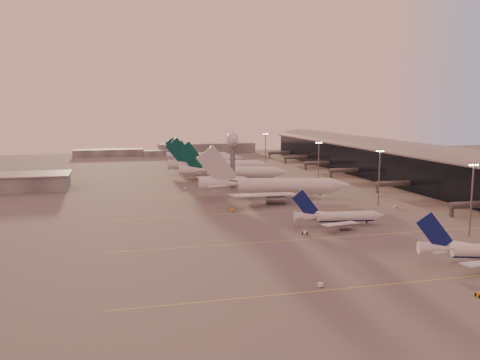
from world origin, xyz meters
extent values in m
plane|color=#5C5959|center=(0.00, 0.00, 0.00)|extent=(700.00, 700.00, 0.00)
cube|color=#E7E251|center=(30.00, -35.00, 0.01)|extent=(180.00, 0.25, 0.02)
cube|color=#E7E251|center=(30.00, 10.00, 0.01)|extent=(180.00, 0.25, 0.02)
cube|color=#E7E251|center=(30.00, 55.00, 0.01)|extent=(180.00, 0.25, 0.02)
cube|color=#E7E251|center=(30.00, 100.00, 0.01)|extent=(180.00, 0.25, 0.02)
cube|color=#E7E251|center=(30.00, 150.00, 0.01)|extent=(180.00, 0.25, 0.02)
cube|color=black|center=(108.00, 110.00, 9.00)|extent=(36.00, 360.00, 18.00)
cylinder|color=gray|center=(108.00, 110.00, 18.00)|extent=(10.08, 360.00, 10.08)
cube|color=gray|center=(108.00, 110.00, 18.20)|extent=(40.00, 362.00, 0.80)
cylinder|color=#5A5D62|center=(82.00, 28.00, 4.50)|extent=(22.00, 2.80, 2.80)
cube|color=#5A5D62|center=(72.00, 28.00, 2.20)|extent=(1.20, 1.20, 4.40)
cylinder|color=#5A5D62|center=(82.00, 86.00, 4.50)|extent=(22.00, 2.80, 2.80)
cube|color=#5A5D62|center=(72.00, 86.00, 2.20)|extent=(1.20, 1.20, 4.40)
cylinder|color=#5A5D62|center=(82.00, 142.00, 4.50)|extent=(22.00, 2.80, 2.80)
cube|color=#5A5D62|center=(72.00, 142.00, 2.20)|extent=(1.20, 1.20, 4.40)
cylinder|color=#5A5D62|center=(82.00, 184.00, 4.50)|extent=(22.00, 2.80, 2.80)
cube|color=#5A5D62|center=(72.00, 184.00, 2.20)|extent=(1.20, 1.20, 4.40)
cylinder|color=#5A5D62|center=(82.00, 226.00, 4.50)|extent=(22.00, 2.80, 2.80)
cube|color=#5A5D62|center=(72.00, 226.00, 2.20)|extent=(1.20, 1.20, 4.40)
cylinder|color=#5A5D62|center=(82.00, 266.00, 4.50)|extent=(22.00, 2.80, 2.80)
cube|color=#5A5D62|center=(72.00, 266.00, 2.20)|extent=(1.20, 1.20, 4.40)
cylinder|color=#5A5D62|center=(5.00, 120.00, 11.00)|extent=(2.60, 2.60, 22.00)
cylinder|color=#5A5D62|center=(5.00, 120.00, 22.50)|extent=(5.20, 5.20, 1.20)
sphere|color=silver|center=(5.00, 120.00, 26.40)|extent=(6.40, 6.40, 6.40)
cylinder|color=#5A5D62|center=(5.00, 120.00, 30.10)|extent=(0.16, 0.16, 2.00)
cylinder|color=#5A5D62|center=(58.00, 0.00, 12.50)|extent=(0.56, 0.56, 25.00)
cube|color=#5A5D62|center=(58.00, 0.00, 24.50)|extent=(3.60, 0.25, 0.25)
sphere|color=#FFEABF|center=(56.50, 0.00, 24.10)|extent=(0.56, 0.56, 0.56)
sphere|color=#FFEABF|center=(57.50, 0.00, 24.10)|extent=(0.56, 0.56, 0.56)
sphere|color=#FFEABF|center=(58.50, 0.00, 24.10)|extent=(0.56, 0.56, 0.56)
sphere|color=#FFEABF|center=(59.50, 0.00, 24.10)|extent=(0.56, 0.56, 0.56)
cylinder|color=#5A5D62|center=(55.00, 55.00, 12.50)|extent=(0.56, 0.56, 25.00)
cube|color=#5A5D62|center=(55.00, 55.00, 24.50)|extent=(3.60, 0.25, 0.25)
sphere|color=#FFEABF|center=(53.50, 55.00, 24.10)|extent=(0.56, 0.56, 0.56)
sphere|color=#FFEABF|center=(54.50, 55.00, 24.10)|extent=(0.56, 0.56, 0.56)
sphere|color=#FFEABF|center=(55.50, 55.00, 24.10)|extent=(0.56, 0.56, 0.56)
sphere|color=#FFEABF|center=(56.50, 55.00, 24.10)|extent=(0.56, 0.56, 0.56)
cylinder|color=#5A5D62|center=(50.00, 110.00, 12.50)|extent=(0.56, 0.56, 25.00)
cube|color=#5A5D62|center=(50.00, 110.00, 24.50)|extent=(3.60, 0.25, 0.25)
sphere|color=#FFEABF|center=(48.50, 110.00, 24.10)|extent=(0.56, 0.56, 0.56)
sphere|color=#FFEABF|center=(49.50, 110.00, 24.10)|extent=(0.56, 0.56, 0.56)
sphere|color=#FFEABF|center=(50.50, 110.00, 24.10)|extent=(0.56, 0.56, 0.56)
sphere|color=#FFEABF|center=(51.50, 110.00, 24.10)|extent=(0.56, 0.56, 0.56)
cylinder|color=#5A5D62|center=(48.00, 200.00, 12.50)|extent=(0.56, 0.56, 25.00)
cube|color=#5A5D62|center=(48.00, 200.00, 24.50)|extent=(3.60, 0.25, 0.25)
sphere|color=#FFEABF|center=(46.50, 200.00, 24.10)|extent=(0.56, 0.56, 0.56)
sphere|color=#FFEABF|center=(47.50, 200.00, 24.10)|extent=(0.56, 0.56, 0.56)
sphere|color=#FFEABF|center=(48.50, 200.00, 24.10)|extent=(0.56, 0.56, 0.56)
sphere|color=#FFEABF|center=(49.50, 200.00, 24.10)|extent=(0.56, 0.56, 0.56)
cube|color=slate|center=(-60.00, 320.00, 3.00)|extent=(60.00, 18.00, 6.00)
cube|color=slate|center=(30.00, 330.00, 4.50)|extent=(90.00, 20.00, 9.00)
cube|color=slate|center=(-10.00, 310.00, 2.50)|extent=(40.00, 15.00, 5.00)
cone|color=silver|center=(29.13, -22.18, 3.54)|extent=(9.99, 6.42, 3.77)
cube|color=silver|center=(41.74, -16.49, 2.41)|extent=(13.82, 14.06, 1.18)
cylinder|color=gray|center=(43.63, -19.40, 0.69)|extent=(4.83, 3.64, 2.45)
cube|color=gray|center=(43.63, -19.40, 1.75)|extent=(0.36, 0.33, 1.51)
cube|color=navy|center=(28.68, -22.04, 8.20)|extent=(9.95, 3.49, 11.23)
cube|color=silver|center=(27.85, -26.27, 3.64)|extent=(4.47, 2.20, 0.25)
cube|color=silver|center=(30.46, -18.11, 3.64)|extent=(4.20, 4.12, 0.25)
cylinder|color=silver|center=(24.96, 24.87, 2.93)|extent=(21.35, 6.19, 3.59)
cylinder|color=navy|center=(24.96, 24.87, 2.12)|extent=(20.81, 5.14, 2.58)
cone|color=silver|center=(37.44, 23.30, 2.93)|extent=(4.49, 4.07, 3.59)
cone|color=silver|center=(10.13, 26.74, 3.37)|extent=(9.21, 4.66, 3.59)
cube|color=silver|center=(18.73, 16.76, 2.30)|extent=(15.50, 8.72, 1.13)
cylinder|color=gray|center=(21.54, 18.51, 0.66)|extent=(4.34, 2.82, 2.33)
cube|color=gray|center=(21.54, 18.51, 1.67)|extent=(0.31, 0.27, 1.43)
cube|color=silver|center=(20.93, 34.27, 2.30)|extent=(14.49, 11.66, 1.13)
cylinder|color=gray|center=(23.22, 31.88, 0.66)|extent=(4.34, 2.82, 2.33)
cube|color=gray|center=(23.22, 31.88, 1.67)|extent=(0.31, 0.27, 1.43)
cube|color=navy|center=(9.69, 26.79, 7.81)|extent=(9.81, 1.56, 10.69)
cube|color=silver|center=(9.65, 22.69, 3.46)|extent=(4.35, 2.76, 0.24)
cube|color=silver|center=(10.67, 30.78, 3.46)|extent=(4.25, 3.51, 0.24)
cylinder|color=black|center=(32.91, 23.87, 0.47)|extent=(0.47, 0.47, 0.94)
cylinder|color=black|center=(23.54, 27.14, 0.52)|extent=(1.09, 0.60, 1.04)
cylinder|color=black|center=(23.02, 23.02, 0.52)|extent=(1.09, 0.60, 1.04)
cylinder|color=silver|center=(21.58, 82.95, 4.79)|extent=(44.59, 17.25, 6.91)
cylinder|color=silver|center=(21.58, 82.95, 3.24)|extent=(43.27, 15.16, 4.97)
cone|color=silver|center=(47.21, 76.66, 4.79)|extent=(9.96, 8.75, 6.91)
cone|color=silver|center=(-8.90, 90.43, 5.66)|extent=(19.66, 11.13, 6.91)
cube|color=silver|center=(6.72, 67.66, 3.58)|extent=(32.57, 14.92, 2.05)
cylinder|color=gray|center=(12.95, 70.61, 0.78)|extent=(9.38, 6.40, 4.49)
cube|color=gray|center=(12.95, 70.61, 2.37)|extent=(0.39, 0.35, 2.76)
cube|color=silver|center=(15.48, 103.38, 3.58)|extent=(28.57, 26.63, 2.05)
cylinder|color=gray|center=(19.64, 97.88, 0.78)|extent=(9.38, 6.40, 4.49)
cube|color=gray|center=(19.64, 97.88, 2.37)|extent=(0.39, 0.35, 2.76)
cube|color=#B8BAC1|center=(-9.80, 90.65, 13.82)|extent=(18.69, 4.94, 20.51)
cube|color=silver|center=(-11.30, 82.20, 5.83)|extent=(9.04, 4.95, 0.28)
cube|color=silver|center=(-7.22, 98.83, 5.83)|extent=(8.63, 7.94, 0.28)
cylinder|color=black|center=(37.90, 78.95, 0.56)|extent=(0.56, 0.56, 1.11)
cylinder|color=black|center=(18.70, 86.18, 0.61)|extent=(1.32, 0.83, 1.23)
cylinder|color=black|center=(17.53, 81.42, 0.61)|extent=(1.32, 0.83, 1.23)
cylinder|color=silver|center=(15.03, 141.82, 4.44)|extent=(39.13, 17.16, 6.28)
cylinder|color=silver|center=(15.03, 141.82, 3.03)|extent=(37.88, 15.25, 4.52)
cone|color=silver|center=(37.31, 135.18, 4.44)|extent=(9.02, 8.18, 6.28)
cone|color=silver|center=(-11.46, 149.73, 5.23)|extent=(17.45, 10.69, 6.28)
cube|color=silver|center=(1.15, 128.87, 3.34)|extent=(29.02, 12.01, 1.86)
cylinder|color=gray|center=(6.82, 131.22, 0.76)|extent=(8.39, 6.07, 4.08)
cube|color=gray|center=(6.82, 131.22, 2.24)|extent=(0.39, 0.35, 2.51)
cube|color=silver|center=(10.52, 160.27, 3.34)|extent=(24.74, 24.53, 1.86)
cylinder|color=gray|center=(13.98, 155.20, 0.76)|extent=(8.39, 6.07, 4.08)
cube|color=gray|center=(13.98, 155.20, 2.24)|extent=(0.39, 0.35, 2.51)
cube|color=#053C36|center=(-12.25, 149.96, 12.73)|extent=(16.67, 5.31, 18.59)
cube|color=silver|center=(-13.88, 142.58, 5.38)|extent=(7.90, 4.02, 0.27)
cube|color=silver|center=(-9.57, 157.04, 5.38)|extent=(7.46, 7.19, 0.27)
cylinder|color=black|center=(29.22, 137.59, 0.54)|extent=(0.54, 0.54, 1.08)
cylinder|color=black|center=(12.70, 145.01, 0.60)|extent=(1.30, 0.86, 1.19)
cylinder|color=black|center=(11.34, 140.44, 0.60)|extent=(1.30, 0.86, 1.19)
cylinder|color=silver|center=(13.48, 174.17, 4.58)|extent=(40.69, 12.53, 6.48)
cylinder|color=silver|center=(13.48, 174.17, 3.12)|extent=(39.62, 10.61, 4.67)
cone|color=silver|center=(37.17, 170.51, 4.58)|extent=(8.67, 7.59, 6.48)
cone|color=silver|center=(-14.70, 178.51, 5.39)|extent=(17.64, 8.97, 6.48)
cube|color=silver|center=(1.12, 158.98, 3.45)|extent=(29.77, 15.99, 1.92)
cylinder|color=gray|center=(6.59, 162.17, 0.78)|extent=(8.33, 5.35, 4.21)
cube|color=gray|center=(6.59, 162.17, 2.31)|extent=(0.37, 0.33, 2.59)
cube|color=silver|center=(6.27, 192.38, 3.45)|extent=(27.41, 22.87, 1.92)
cylinder|color=gray|center=(10.52, 187.68, 0.78)|extent=(8.33, 5.35, 4.21)
cube|color=gray|center=(10.52, 187.68, 2.31)|extent=(0.37, 0.33, 2.59)
cube|color=#053C36|center=(-15.53, 178.64, 13.13)|extent=(17.68, 3.10, 19.17)
cube|color=silver|center=(-16.16, 170.87, 5.55)|extent=(8.29, 5.09, 0.28)
cube|color=silver|center=(-13.79, 186.24, 5.55)|extent=(8.05, 6.83, 0.28)
cylinder|color=black|center=(28.57, 171.84, 0.56)|extent=(0.56, 0.56, 1.12)
cylinder|color=black|center=(10.65, 177.09, 0.61)|extent=(1.30, 0.74, 1.23)
cylinder|color=black|center=(9.90, 172.23, 0.61)|extent=(1.30, 0.74, 1.23)
cylinder|color=silver|center=(15.41, 219.91, 3.78)|extent=(33.47, 12.52, 5.34)
cylinder|color=silver|center=(15.41, 219.91, 2.57)|extent=(32.50, 10.91, 3.85)
cone|color=silver|center=(34.68, 224.27, 3.78)|extent=(7.43, 6.62, 5.34)
cone|color=silver|center=(-7.51, 214.72, 4.44)|extent=(14.72, 8.27, 5.34)
cube|color=silver|center=(10.52, 204.52, 2.84)|extent=(21.85, 19.91, 1.58)
cylinder|color=gray|center=(13.75, 208.63, 0.64)|extent=(7.02, 4.80, 3.47)
cube|color=gray|center=(13.75, 208.63, 1.91)|extent=(0.32, 0.29, 2.14)
cube|color=silver|center=(4.37, 231.69, 2.84)|extent=(24.66, 11.70, 1.58)
cylinder|color=gray|center=(9.05, 229.37, 0.64)|extent=(7.02, 4.80, 3.47)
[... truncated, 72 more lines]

